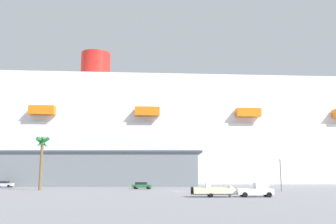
{
  "coord_description": "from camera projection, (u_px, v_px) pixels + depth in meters",
  "views": [
    {
      "loc": [
        -2.65,
        -75.96,
        3.84
      ],
      "look_at": [
        -1.45,
        24.46,
        20.53
      ],
      "focal_mm": 38.79,
      "sensor_mm": 36.0,
      "label": 1
    }
  ],
  "objects": [
    {
      "name": "cruise_ship",
      "position": [
        194.0,
        138.0,
        133.71
      ],
      "size": [
        282.6,
        45.03,
        51.78
      ],
      "color": "white",
      "rests_on": "ground_plane"
    },
    {
      "name": "palm_tree",
      "position": [
        42.0,
        148.0,
        79.48
      ],
      "size": [
        3.14,
        3.27,
        11.62
      ],
      "color": "brown",
      "rests_on": "ground_plane"
    },
    {
      "name": "ground_plane",
      "position": [
        173.0,
        186.0,
        103.92
      ],
      "size": [
        600.0,
        600.0,
        0.0
      ],
      "primitive_type": "plane",
      "color": "gray"
    },
    {
      "name": "terminal_building",
      "position": [
        91.0,
        169.0,
        105.61
      ],
      "size": [
        63.4,
        19.81,
        9.64
      ],
      "color": "slate",
      "rests_on": "ground_plane"
    },
    {
      "name": "pickup_truck",
      "position": [
        256.0,
        190.0,
        56.91
      ],
      "size": [
        5.62,
        2.33,
        2.2
      ],
      "color": "white",
      "rests_on": "ground_plane"
    },
    {
      "name": "street_lamp",
      "position": [
        280.0,
        169.0,
        74.15
      ],
      "size": [
        0.56,
        0.56,
        6.66
      ],
      "color": "slate",
      "rests_on": "ground_plane"
    },
    {
      "name": "parked_car_green_wagon",
      "position": [
        142.0,
        185.0,
        83.7
      ],
      "size": [
        4.8,
        2.64,
        1.58
      ],
      "color": "#2D723F",
      "rests_on": "ground_plane"
    },
    {
      "name": "parked_car_silver_sedan",
      "position": [
        4.0,
        184.0,
        93.01
      ],
      "size": [
        4.6,
        2.0,
        1.58
      ],
      "color": "silver",
      "rests_on": "ground_plane"
    },
    {
      "name": "small_boat_on_trailer",
      "position": [
        217.0,
        191.0,
        56.76
      ],
      "size": [
        8.18,
        2.39,
        2.15
      ],
      "color": "#595960",
      "rests_on": "ground_plane"
    }
  ]
}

